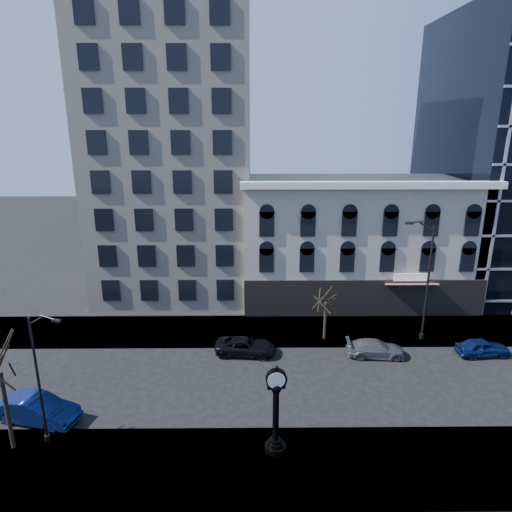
{
  "coord_description": "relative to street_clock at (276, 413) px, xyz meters",
  "views": [
    {
      "loc": [
        1.7,
        -27.81,
        17.6
      ],
      "look_at": [
        2.0,
        4.0,
        8.0
      ],
      "focal_mm": 32.0,
      "sensor_mm": 36.0,
      "label": 1
    }
  ],
  "objects": [
    {
      "name": "street_clock",
      "position": [
        0.0,
        0.0,
        0.0
      ],
      "size": [
        1.18,
        1.18,
        5.2
      ],
      "rotation": [
        0.0,
        0.0,
        0.13
      ],
      "color": "black",
      "rests_on": "sidewalk_near"
    },
    {
      "name": "car_near_b",
      "position": [
        -14.19,
        2.78,
        -1.65
      ],
      "size": [
        5.27,
        2.88,
        1.65
      ],
      "primitive_type": "imported",
      "rotation": [
        0.0,
        0.0,
        1.33
      ],
      "color": "#0C194C",
      "rests_on": "ground"
    },
    {
      "name": "sidewalk_near",
      "position": [
        -2.96,
        -1.12,
        -2.41
      ],
      "size": [
        160.0,
        6.0,
        0.12
      ],
      "primitive_type": "cube",
      "color": "gray",
      "rests_on": "ground"
    },
    {
      "name": "sidewalk_far",
      "position": [
        -2.96,
        14.88,
        -2.41
      ],
      "size": [
        160.0,
        6.0,
        0.12
      ],
      "primitive_type": "cube",
      "color": "gray",
      "rests_on": "ground"
    },
    {
      "name": "car_far_c",
      "position": [
        16.53,
        10.51,
        -1.79
      ],
      "size": [
        4.09,
        1.87,
        1.36
      ],
      "primitive_type": "imported",
      "rotation": [
        0.0,
        0.0,
        1.64
      ],
      "color": "#0C194C",
      "rests_on": "ground"
    },
    {
      "name": "street_lamp_near",
      "position": [
        -12.32,
        0.65,
        3.72
      ],
      "size": [
        1.97,
        0.98,
        8.05
      ],
      "rotation": [
        0.0,
        0.0,
        -0.39
      ],
      "color": "black",
      "rests_on": "sidewalk_near"
    },
    {
      "name": "street_lamp_far",
      "position": [
        12.06,
        13.22,
        5.3
      ],
      "size": [
        2.63,
        0.54,
        10.14
      ],
      "rotation": [
        0.0,
        0.0,
        3.05
      ],
      "color": "black",
      "rests_on": "sidewalk_far"
    },
    {
      "name": "cream_tower",
      "position": [
        -9.07,
        25.76,
        16.85
      ],
      "size": [
        15.9,
        15.4,
        42.5
      ],
      "color": "beige",
      "rests_on": "ground"
    },
    {
      "name": "bare_tree_far",
      "position": [
        4.74,
        13.26,
        1.54
      ],
      "size": [
        3.01,
        3.01,
        5.17
      ],
      "color": "black",
      "rests_on": "sidewalk_far"
    },
    {
      "name": "car_far_a",
      "position": [
        -1.76,
        10.91,
        -1.82
      ],
      "size": [
        4.89,
        2.6,
        1.31
      ],
      "primitive_type": "imported",
      "rotation": [
        0.0,
        0.0,
        1.48
      ],
      "color": "black",
      "rests_on": "ground"
    },
    {
      "name": "victorian_row",
      "position": [
        9.04,
        22.77,
        3.53
      ],
      "size": [
        22.6,
        11.19,
        12.5
      ],
      "color": "#B6AF96",
      "rests_on": "ground"
    },
    {
      "name": "ground",
      "position": [
        -2.96,
        6.88,
        -2.47
      ],
      "size": [
        160.0,
        160.0,
        0.0
      ],
      "primitive_type": "plane",
      "color": "black",
      "rests_on": "ground"
    },
    {
      "name": "car_far_b",
      "position": [
        8.25,
        10.47,
        -1.82
      ],
      "size": [
        4.58,
        2.1,
        1.3
      ],
      "primitive_type": "imported",
      "rotation": [
        0.0,
        0.0,
        1.51
      ],
      "color": "#595B60",
      "rests_on": "ground"
    }
  ]
}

